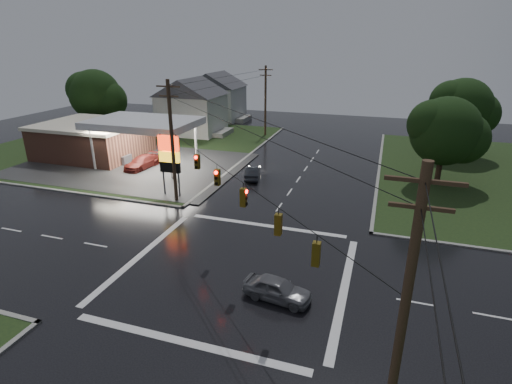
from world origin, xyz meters
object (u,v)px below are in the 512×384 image
(utility_pole_n, at_px, (265,100))
(tree_nw_behind, at_px, (96,95))
(house_far, at_px, (216,96))
(car_crossing, at_px, (277,289))
(utility_pole_se, at_px, (403,318))
(tree_ne_far, at_px, (463,108))
(utility_pole_nw, at_px, (172,141))
(gas_station, at_px, (100,138))
(car_pump, at_px, (142,162))
(pylon_sign, at_px, (169,156))
(house_near, at_px, (192,105))
(car_north, at_px, (253,172))
(tree_ne_near, at_px, (447,132))

(utility_pole_n, relative_size, tree_nw_behind, 1.05)
(house_far, relative_size, car_crossing, 2.77)
(utility_pole_se, relative_size, tree_ne_far, 1.12)
(tree_ne_far, bearing_deg, tree_nw_behind, -175.51)
(utility_pole_nw, bearing_deg, gas_station, 147.77)
(house_far, height_order, tree_nw_behind, tree_nw_behind)
(utility_pole_se, relative_size, car_pump, 2.17)
(utility_pole_n, height_order, tree_ne_far, utility_pole_n)
(utility_pole_nw, distance_m, tree_nw_behind, 31.82)
(pylon_sign, height_order, house_far, house_far)
(utility_pole_se, relative_size, house_near, 1.00)
(utility_pole_nw, bearing_deg, car_pump, 138.17)
(house_far, bearing_deg, pylon_sign, -73.02)
(utility_pole_se, bearing_deg, car_north, 117.63)
(gas_station, distance_m, car_crossing, 36.42)
(utility_pole_se, bearing_deg, tree_ne_far, 80.02)
(tree_nw_behind, bearing_deg, tree_ne_far, 4.49)
(utility_pole_se, relative_size, car_north, 2.69)
(house_near, bearing_deg, tree_nw_behind, -155.02)
(gas_station, relative_size, car_north, 6.41)
(utility_pole_nw, relative_size, tree_ne_far, 1.12)
(utility_pole_nw, relative_size, tree_nw_behind, 1.10)
(pylon_sign, bearing_deg, gas_station, 148.78)
(house_near, bearing_deg, pylon_sign, -67.72)
(utility_pole_n, height_order, house_far, utility_pole_n)
(car_pump, bearing_deg, house_near, 105.50)
(utility_pole_n, height_order, tree_ne_near, utility_pole_n)
(utility_pole_nw, distance_m, tree_ne_far, 36.20)
(gas_station, bearing_deg, pylon_sign, -31.22)
(car_north, xyz_separation_m, car_pump, (-13.37, -0.56, 0.06))
(tree_nw_behind, bearing_deg, tree_ne_near, -9.47)
(gas_station, distance_m, pylon_sign, 17.81)
(house_near, bearing_deg, utility_pole_n, 9.91)
(pylon_sign, bearing_deg, utility_pole_nw, -45.00)
(house_near, bearing_deg, utility_pole_nw, -66.63)
(utility_pole_se, distance_m, car_pump, 38.82)
(tree_ne_near, bearing_deg, utility_pole_se, -98.38)
(car_pump, bearing_deg, utility_pole_se, -36.96)
(car_pump, bearing_deg, tree_ne_far, 32.42)
(utility_pole_se, height_order, tree_ne_far, utility_pole_se)
(utility_pole_se, bearing_deg, gas_station, 140.30)
(house_far, bearing_deg, utility_pole_nw, -72.08)
(pylon_sign, bearing_deg, car_pump, 138.61)
(utility_pole_se, distance_m, tree_nw_behind, 58.64)
(pylon_sign, distance_m, car_north, 9.86)
(car_pump, bearing_deg, utility_pole_n, 74.37)
(house_near, distance_m, car_pump, 19.29)
(gas_station, height_order, car_pump, gas_station)
(utility_pole_nw, distance_m, car_crossing, 18.10)
(car_north, bearing_deg, car_crossing, 98.43)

